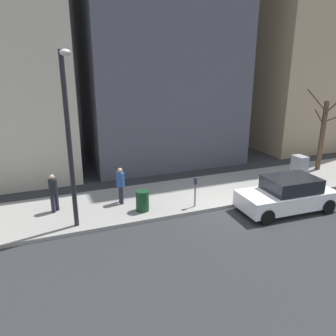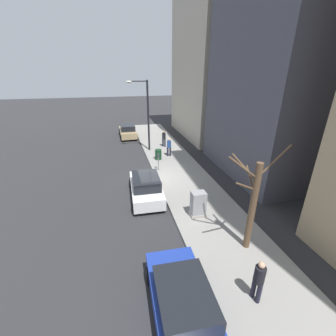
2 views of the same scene
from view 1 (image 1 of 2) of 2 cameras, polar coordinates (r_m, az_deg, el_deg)
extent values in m
plane|color=#2B2B2D|center=(15.05, 10.71, -6.88)|extent=(120.00, 120.00, 0.00)
cube|color=gray|center=(16.60, 7.08, -4.02)|extent=(4.00, 36.00, 0.15)
cube|color=white|center=(15.25, 19.83, -5.00)|extent=(1.96, 4.27, 0.70)
cube|color=black|center=(15.15, 20.67, -2.61)|extent=(1.68, 2.26, 0.60)
cylinder|color=black|center=(13.84, 16.85, -8.17)|extent=(0.24, 0.65, 0.64)
cylinder|color=black|center=(15.11, 13.11, -5.61)|extent=(0.24, 0.65, 0.64)
cylinder|color=black|center=(15.78, 26.08, -6.02)|extent=(0.24, 0.65, 0.64)
cylinder|color=black|center=(16.90, 22.08, -3.96)|extent=(0.24, 0.65, 0.64)
cylinder|color=slate|center=(14.44, 4.73, -4.78)|extent=(0.07, 0.07, 1.05)
cube|color=#2D333D|center=(14.19, 4.80, -2.26)|extent=(0.14, 0.10, 0.30)
cube|color=#A8A399|center=(18.83, 21.62, -1.97)|extent=(0.83, 0.61, 0.18)
cube|color=#939399|center=(18.62, 21.86, 0.10)|extent=(0.75, 0.55, 1.25)
cylinder|color=black|center=(12.38, -16.80, 3.95)|extent=(0.18, 0.18, 6.50)
cylinder|color=black|center=(11.27, -17.88, 18.78)|extent=(1.60, 0.10, 0.10)
ellipsoid|color=beige|center=(10.47, -17.50, 18.68)|extent=(0.56, 0.32, 0.20)
cylinder|color=brown|center=(21.09, 25.25, 5.04)|extent=(0.28, 0.28, 4.03)
cylinder|color=brown|center=(20.32, 26.83, 9.59)|extent=(1.23, 0.41, 0.97)
cylinder|color=brown|center=(21.23, 24.45, 10.73)|extent=(1.45, 0.26, 1.20)
cylinder|color=brown|center=(20.65, 27.18, 7.85)|extent=(1.19, 0.51, 0.73)
cylinder|color=brown|center=(20.28, 25.91, 9.44)|extent=(0.78, 0.92, 0.97)
cylinder|color=brown|center=(20.61, 24.88, 7.98)|extent=(0.10, 0.87, 1.02)
cylinder|color=#14381E|center=(14.08, -4.48, -5.71)|extent=(0.56, 0.56, 0.90)
cylinder|color=#1E1E2D|center=(14.84, -8.09, -4.74)|extent=(0.16, 0.16, 0.82)
cylinder|color=#1E1E2D|center=(15.06, -8.27, -4.41)|extent=(0.16, 0.16, 0.82)
cylinder|color=#23478C|center=(14.70, -8.30, -1.97)|extent=(0.36, 0.36, 0.62)
sphere|color=tan|center=(14.56, -8.37, -0.42)|extent=(0.22, 0.22, 0.22)
cylinder|color=#1E1E2D|center=(14.70, -19.42, -5.84)|extent=(0.16, 0.16, 0.82)
cylinder|color=#1E1E2D|center=(14.87, -18.81, -5.52)|extent=(0.16, 0.16, 0.82)
cylinder|color=black|center=(14.53, -19.40, -3.07)|extent=(0.36, 0.36, 0.62)
sphere|color=tan|center=(14.39, -19.56, -1.50)|extent=(0.22, 0.22, 0.22)
cube|color=#4C4C56|center=(23.04, -2.68, 22.40)|extent=(9.45, 9.45, 16.14)
camera|label=2|loc=(23.74, 48.67, 14.87)|focal=24.00mm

